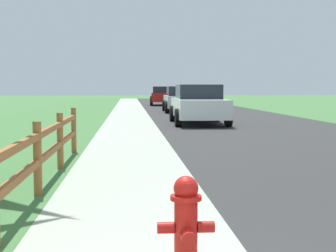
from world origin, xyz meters
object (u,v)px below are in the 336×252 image
(parked_car_silver, at_px, (183,99))
(parked_car_red, at_px, (164,96))
(parked_suv_white, at_px, (198,104))
(fire_hydrant, at_px, (186,223))

(parked_car_silver, relative_size, parked_car_red, 1.06)
(parked_suv_white, height_order, parked_car_silver, parked_suv_white)
(fire_hydrant, relative_size, parked_car_silver, 0.16)
(parked_suv_white, xyz_separation_m, parked_car_silver, (0.37, 9.14, -0.02))
(fire_hydrant, relative_size, parked_car_red, 0.17)
(parked_suv_white, xyz_separation_m, parked_car_red, (0.04, 19.87, 0.00))
(fire_hydrant, bearing_deg, parked_car_red, 86.28)
(fire_hydrant, distance_m, parked_suv_white, 15.45)
(parked_suv_white, bearing_deg, parked_car_red, 89.89)
(parked_car_silver, bearing_deg, parked_suv_white, -92.34)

